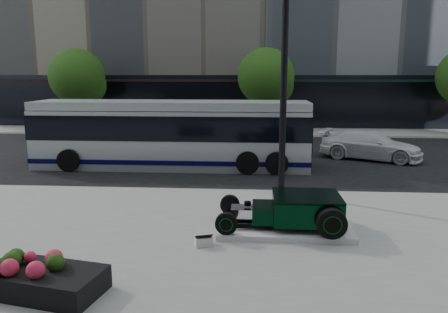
# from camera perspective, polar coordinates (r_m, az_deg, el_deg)

# --- Properties ---
(ground) EXTENTS (120.00, 120.00, 0.00)m
(ground) POSITION_cam_1_polar(r_m,az_deg,el_deg) (17.28, 2.94, -2.98)
(ground) COLOR black
(ground) RESTS_ON ground
(sidewalk_far) EXTENTS (70.00, 4.00, 0.12)m
(sidewalk_far) POSITION_cam_1_polar(r_m,az_deg,el_deg) (31.05, 3.48, 3.27)
(sidewalk_far) COLOR gray
(sidewalk_far) RESTS_ON ground
(street_trees) EXTENTS (29.80, 3.80, 5.70)m
(street_trees) POSITION_cam_1_polar(r_m,az_deg,el_deg) (29.87, 5.77, 10.07)
(street_trees) COLOR black
(street_trees) RESTS_ON sidewalk_far
(display_plinth) EXTENTS (3.40, 1.80, 0.15)m
(display_plinth) POSITION_cam_1_polar(r_m,az_deg,el_deg) (11.52, 7.86, -9.17)
(display_plinth) COLOR silver
(display_plinth) RESTS_ON sidewalk_near
(hot_rod) EXTENTS (3.22, 2.00, 0.81)m
(hot_rod) POSITION_cam_1_polar(r_m,az_deg,el_deg) (11.39, 9.60, -6.79)
(hot_rod) COLOR black
(hot_rod) RESTS_ON display_plinth
(info_plaque) EXTENTS (0.47, 0.41, 0.31)m
(info_plaque) POSITION_cam_1_polar(r_m,az_deg,el_deg) (10.46, -2.70, -10.89)
(info_plaque) COLOR silver
(info_plaque) RESTS_ON sidewalk_near
(lamppost) EXTENTS (0.40, 0.40, 7.26)m
(lamppost) POSITION_cam_1_polar(r_m,az_deg,el_deg) (14.47, 7.78, 8.18)
(lamppost) COLOR black
(lamppost) RESTS_ON sidewalk_near
(flower_planter) EXTENTS (2.40, 1.54, 0.72)m
(flower_planter) POSITION_cam_1_polar(r_m,az_deg,el_deg) (9.00, -22.63, -14.53)
(flower_planter) COLOR black
(flower_planter) RESTS_ON sidewalk_near
(transit_bus) EXTENTS (12.12, 2.88, 2.92)m
(transit_bus) POSITION_cam_1_polar(r_m,az_deg,el_deg) (19.49, -6.82, 2.97)
(transit_bus) COLOR #B4B9BF
(transit_bus) RESTS_ON ground
(white_sedan) EXTENTS (5.14, 3.75, 1.38)m
(white_sedan) POSITION_cam_1_polar(r_m,az_deg,el_deg) (22.34, 18.59, 1.42)
(white_sedan) COLOR silver
(white_sedan) RESTS_ON ground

